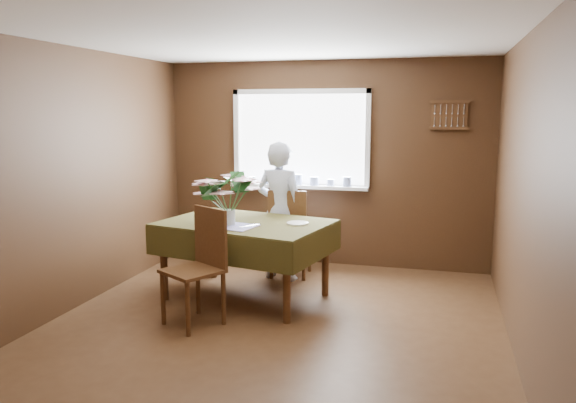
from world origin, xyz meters
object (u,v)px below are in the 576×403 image
(chair_far, at_px, (289,230))
(seated_woman, at_px, (280,211))
(dining_table, at_px, (245,231))
(chair_near, at_px, (200,262))
(flower_bouquet, at_px, (229,191))

(chair_far, bearing_deg, seated_woman, 34.14)
(dining_table, bearing_deg, chair_near, -90.34)
(chair_far, relative_size, seated_woman, 0.65)
(dining_table, xyz_separation_m, flower_bouquet, (-0.09, -0.19, 0.44))
(dining_table, xyz_separation_m, seated_woman, (0.15, 0.74, 0.09))
(dining_table, height_order, chair_far, chair_far)
(chair_far, xyz_separation_m, chair_near, (-0.40, -1.55, 0.01))
(chair_far, bearing_deg, dining_table, 70.25)
(seated_woman, height_order, flower_bouquet, seated_woman)
(dining_table, bearing_deg, seated_woman, 90.00)
(dining_table, xyz_separation_m, chair_far, (0.24, 0.80, -0.14))
(chair_near, relative_size, seated_woman, 0.66)
(chair_far, relative_size, flower_bouquet, 1.68)
(dining_table, distance_m, seated_woman, 0.76)
(chair_near, relative_size, flower_bouquet, 1.71)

